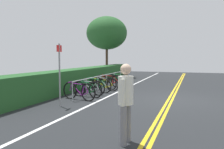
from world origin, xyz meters
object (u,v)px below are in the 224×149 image
bicycle_2 (90,88)px  bicycle_6 (109,81)px  bicycle_4 (103,85)px  bicycle_8 (119,79)px  bicycle_7 (117,81)px  bike_rack (102,79)px  tree_mid (107,33)px  pedestrian (126,98)px  sign_post_near (60,69)px  bicycle_1 (87,89)px  bicycle_5 (104,83)px  bicycle_3 (96,85)px  bicycle_0 (79,91)px

bicycle_2 → bicycle_6: (2.96, 0.05, 0.03)m
bicycle_4 → bicycle_6: (1.53, 0.18, 0.05)m
bicycle_8 → bicycle_4: bearing=-179.8°
bicycle_2 → bicycle_7: size_ratio=0.97×
bike_rack → bicycle_6: size_ratio=4.05×
bicycle_6 → tree_mid: bearing=21.1°
bicycle_6 → pedestrian: 9.36m
bike_rack → sign_post_near: size_ratio=2.97×
bicycle_4 → bicycle_2: bearing=174.8°
bicycle_1 → bicycle_2: (0.64, 0.14, -0.02)m
bicycle_4 → bicycle_5: size_ratio=1.05×
bicycle_5 → pedestrian: (-7.89, -3.44, 0.64)m
bicycle_1 → tree_mid: 11.23m
bicycle_1 → bicycle_8: (5.11, 0.02, -0.02)m
bicycle_4 → bicycle_7: bearing=-1.5°
bicycle_1 → tree_mid: tree_mid is taller
bicycle_1 → bicycle_5: bearing=4.2°
bicycle_6 → bicycle_3: bearing=-178.1°
bicycle_4 → bicycle_7: same height
bicycle_2 → bicycle_8: bearing=-1.6°
bike_rack → tree_mid: bearing=18.4°
bicycle_1 → bicycle_2: bicycle_1 is taller
bicycle_1 → pedestrian: pedestrian is taller
bicycle_8 → tree_mid: 6.86m
bicycle_4 → sign_post_near: bearing=179.4°
bicycle_5 → bicycle_6: (0.79, -0.01, 0.04)m
bicycle_1 → bicycle_4: bearing=0.4°
bicycle_3 → bike_rack: bearing=-4.3°
bicycle_4 → bicycle_5: (0.74, 0.19, 0.01)m
bicycle_7 → bicycle_1: bearing=179.4°
bicycle_5 → bicycle_6: 0.79m
bicycle_3 → bicycle_6: size_ratio=1.04×
bicycle_4 → bicycle_8: (3.04, 0.01, 0.02)m
bicycle_4 → tree_mid: (8.21, 2.77, 3.57)m
bicycle_3 → tree_mid: size_ratio=0.33×
bicycle_0 → bicycle_1: bearing=-0.7°
bicycle_3 → sign_post_near: bearing=-179.0°
bicycle_0 → bicycle_3: bearing=3.0°
bicycle_1 → bicycle_6: (3.61, 0.20, 0.01)m
bicycle_1 → bicycle_6: bicycle_6 is taller
bicycle_2 → bicycle_7: 3.72m
bicycle_4 → pedestrian: (-7.16, -3.25, 0.65)m
bike_rack → bicycle_4: (-0.07, -0.06, -0.29)m
bicycle_5 → bike_rack: bearing=-168.3°
bike_rack → bicycle_6: bearing=5.0°
bicycle_0 → sign_post_near: (-1.44, 0.05, 1.02)m
bike_rack → bicycle_8: 2.98m
bike_rack → sign_post_near: 4.44m
bicycle_0 → tree_mid: 11.95m
bicycle_6 → sign_post_near: 5.92m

